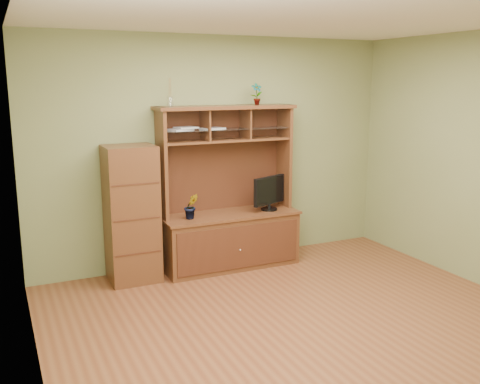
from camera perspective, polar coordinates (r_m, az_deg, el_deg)
room at (r=4.66m, az=7.03°, el=1.46°), size 4.54×4.04×2.74m
media_hutch at (r=6.35m, az=-1.20°, el=-3.33°), size 1.66×0.61×1.90m
monitor at (r=6.41m, az=3.15°, el=-0.05°), size 0.49×0.24×0.41m
orchid_plant at (r=6.03m, az=-5.23°, el=-1.53°), size 0.17×0.14×0.29m
top_plant at (r=6.37m, az=1.79°, el=10.42°), size 0.14×0.10×0.25m
reed_diffuser at (r=5.97m, az=-7.46°, el=10.17°), size 0.06×0.06×0.31m
magazines at (r=6.08m, az=-5.09°, el=6.74°), size 0.69×0.27×0.04m
side_cabinet at (r=5.95m, az=-11.48°, el=-2.33°), size 0.54×0.49×1.50m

